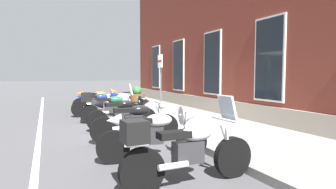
{
  "coord_description": "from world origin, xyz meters",
  "views": [
    {
      "loc": [
        8.08,
        -2.99,
        1.65
      ],
      "look_at": [
        0.89,
        0.13,
        1.09
      ],
      "focal_mm": 30.12,
      "sensor_mm": 36.0,
      "label": 1
    }
  ],
  "objects": [
    {
      "name": "lane_stripe",
      "position": [
        0.0,
        -3.2,
        0.0
      ],
      "size": [
        27.85,
        0.12,
        0.01
      ],
      "primitive_type": "cube",
      "color": "silver",
      "rests_on": "ground_plane"
    },
    {
      "name": "sidewalk",
      "position": [
        0.0,
        1.57,
        0.08
      ],
      "size": [
        27.85,
        3.15,
        0.15
      ],
      "primitive_type": "cube",
      "color": "slate",
      "rests_on": "ground_plane"
    },
    {
      "name": "motorcycle_blue_sport",
      "position": [
        -3.13,
        -1.04,
        0.56
      ],
      "size": [
        0.62,
        2.05,
        1.02
      ],
      "color": "black",
      "rests_on": "ground_plane"
    },
    {
      "name": "barrel_planter",
      "position": [
        -3.68,
        0.64,
        0.56
      ],
      "size": [
        0.7,
        0.7,
        1.0
      ],
      "color": "brown",
      "rests_on": "sidewalk"
    },
    {
      "name": "motorcycle_black_naked",
      "position": [
        1.5,
        -0.98,
        0.48
      ],
      "size": [
        0.62,
        2.19,
        0.97
      ],
      "color": "black",
      "rests_on": "ground_plane"
    },
    {
      "name": "motorcycle_white_sport",
      "position": [
        3.12,
        -1.04,
        0.56
      ],
      "size": [
        0.64,
        2.15,
        1.03
      ],
      "color": "black",
      "rests_on": "ground_plane"
    },
    {
      "name": "motorcycle_orange_sport",
      "position": [
        -4.52,
        -0.81,
        0.56
      ],
      "size": [
        0.62,
        2.17,
        1.03
      ],
      "color": "black",
      "rests_on": "ground_plane"
    },
    {
      "name": "ground_plane",
      "position": [
        0.0,
        0.0,
        0.0
      ],
      "size": [
        140.0,
        140.0,
        0.0
      ],
      "primitive_type": "plane",
      "color": "#424244"
    },
    {
      "name": "motorcycle_silver_touring",
      "position": [
        4.46,
        -1.17,
        0.55
      ],
      "size": [
        0.62,
        2.2,
        1.33
      ],
      "color": "black",
      "rests_on": "ground_plane"
    },
    {
      "name": "motorcycle_green_touring",
      "position": [
        -1.5,
        -1.04,
        0.55
      ],
      "size": [
        0.75,
        2.13,
        1.33
      ],
      "color": "black",
      "rests_on": "ground_plane"
    },
    {
      "name": "motorcycle_black_sport",
      "position": [
        -0.11,
        -0.82,
        0.55
      ],
      "size": [
        0.62,
        2.11,
        1.0
      ],
      "color": "black",
      "rests_on": "ground_plane"
    },
    {
      "name": "parking_sign",
      "position": [
        -1.09,
        0.7,
        1.59
      ],
      "size": [
        0.36,
        0.07,
        2.21
      ],
      "color": "#4C4C51",
      "rests_on": "sidewalk"
    },
    {
      "name": "brick_pub_facade",
      "position": [
        -0.0,
        6.7,
        4.35
      ],
      "size": [
        21.85,
        7.22,
        8.72
      ],
      "color": "maroon",
      "rests_on": "ground_plane"
    }
  ]
}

